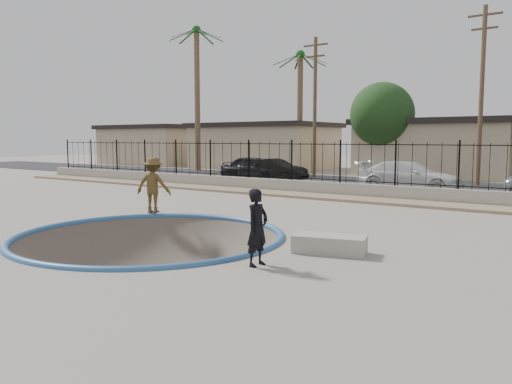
{
  "coord_description": "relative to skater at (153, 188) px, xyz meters",
  "views": [
    {
      "loc": [
        9.6,
        -9.91,
        2.54
      ],
      "look_at": [
        1.26,
        2.0,
        0.99
      ],
      "focal_mm": 35.0,
      "sensor_mm": 36.0,
      "label": 1
    }
  ],
  "objects": [
    {
      "name": "ground",
      "position": [
        2.62,
        10.4,
        -2.02
      ],
      "size": [
        120.0,
        120.0,
        2.2
      ],
      "primitive_type": "cube",
      "color": "slate",
      "rests_on": "ground"
    },
    {
      "name": "bowl_pit",
      "position": [
        2.62,
        -2.6,
        -0.92
      ],
      "size": [
        6.84,
        6.84,
        1.8
      ],
      "primitive_type": null,
      "color": "#52473F",
      "rests_on": "ground"
    },
    {
      "name": "coping_ring",
      "position": [
        2.62,
        -2.6,
        -0.92
      ],
      "size": [
        7.04,
        7.04,
        0.2
      ],
      "primitive_type": "torus",
      "color": "#2B578B",
      "rests_on": "ground"
    },
    {
      "name": "rock_strip",
      "position": [
        2.62,
        7.6,
        -0.87
      ],
      "size": [
        42.0,
        1.6,
        0.11
      ],
      "primitive_type": "cube",
      "color": "tan",
      "rests_on": "ground"
    },
    {
      "name": "retaining_wall",
      "position": [
        2.62,
        8.7,
        -0.62
      ],
      "size": [
        42.0,
        0.45,
        0.6
      ],
      "primitive_type": "cube",
      "color": "gray",
      "rests_on": "ground"
    },
    {
      "name": "fence",
      "position": [
        2.62,
        8.7,
        0.58
      ],
      "size": [
        40.0,
        0.04,
        1.8
      ],
      "color": "black",
      "rests_on": "retaining_wall"
    },
    {
      "name": "street",
      "position": [
        2.62,
        15.4,
        -0.9
      ],
      "size": [
        90.0,
        8.0,
        0.04
      ],
      "primitive_type": "cube",
      "color": "black",
      "rests_on": "ground"
    },
    {
      "name": "house_west_far",
      "position": [
        -25.38,
        24.9,
        1.05
      ],
      "size": [
        10.6,
        8.6,
        3.9
      ],
      "color": "tan",
      "rests_on": "ground"
    },
    {
      "name": "house_west",
      "position": [
        -12.38,
        24.9,
        1.05
      ],
      "size": [
        11.6,
        8.6,
        3.9
      ],
      "color": "tan",
      "rests_on": "ground"
    },
    {
      "name": "house_center",
      "position": [
        2.62,
        24.9,
        1.05
      ],
      "size": [
        10.6,
        8.6,
        3.9
      ],
      "color": "tan",
      "rests_on": "ground"
    },
    {
      "name": "palm_left",
      "position": [
        -14.38,
        18.4,
        7.03
      ],
      "size": [
        2.3,
        2.3,
        11.3
      ],
      "color": "brown",
      "rests_on": "ground"
    },
    {
      "name": "palm_mid",
      "position": [
        -7.38,
        22.4,
        5.76
      ],
      "size": [
        2.3,
        2.3,
        9.3
      ],
      "color": "brown",
      "rests_on": "ground"
    },
    {
      "name": "utility_pole_left",
      "position": [
        -3.38,
        17.4,
        3.78
      ],
      "size": [
        1.7,
        0.24,
        9.0
      ],
      "color": "#473323",
      "rests_on": "ground"
    },
    {
      "name": "utility_pole_mid",
      "position": [
        6.62,
        17.4,
        4.03
      ],
      "size": [
        1.7,
        0.24,
        9.5
      ],
      "color": "#473323",
      "rests_on": "ground"
    },
    {
      "name": "street_tree_left",
      "position": [
        -0.38,
        21.4,
        3.27
      ],
      "size": [
        4.32,
        4.32,
        6.36
      ],
      "color": "#473323",
      "rests_on": "ground"
    },
    {
      "name": "skater",
      "position": [
        0.0,
        0.0,
        0.0
      ],
      "size": [
        1.36,
        1.08,
        1.85
      ],
      "primitive_type": "imported",
      "rotation": [
        0.0,
        0.0,
        3.52
      ],
      "color": "brown",
      "rests_on": "ground"
    },
    {
      "name": "skateboard",
      "position": [
        -0.0,
        0.0,
        -0.87
      ],
      "size": [
        0.74,
        0.46,
        0.06
      ],
      "rotation": [
        0.0,
        0.0,
        -0.42
      ],
      "color": "black",
      "rests_on": "ground"
    },
    {
      "name": "videographer",
      "position": [
        6.62,
        -3.46,
        -0.15
      ],
      "size": [
        0.39,
        0.58,
        1.55
      ],
      "primitive_type": "imported",
      "rotation": [
        0.0,
        0.0,
        1.54
      ],
      "color": "black",
      "rests_on": "ground"
    },
    {
      "name": "concrete_ledge",
      "position": [
        7.3,
        -1.63,
        -0.72
      ],
      "size": [
        1.73,
        1.1,
        0.4
      ],
      "primitive_type": "cube",
      "rotation": [
        0.0,
        0.0,
        0.27
      ],
      "color": "#9A9589",
      "rests_on": "ground"
    },
    {
      "name": "car_a",
      "position": [
        -5.32,
        13.4,
        -0.15
      ],
      "size": [
        4.41,
        1.99,
        1.47
      ],
      "primitive_type": "imported",
      "rotation": [
        0.0,
        0.0,
        1.63
      ],
      "color": "black",
      "rests_on": "street"
    },
    {
      "name": "car_b",
      "position": [
        -3.88,
        13.4,
        -0.22
      ],
      "size": [
        4.04,
        1.45,
        1.33
      ],
      "primitive_type": "imported",
      "rotation": [
        0.0,
        0.0,
        1.56
      ],
      "color": "black",
      "rests_on": "street"
    },
    {
      "name": "car_c",
      "position": [
        4.57,
        12.24,
        -0.17
      ],
      "size": [
        4.96,
        2.03,
        1.44
      ],
      "primitive_type": "imported",
      "rotation": [
        0.0,
        0.0,
        1.57
      ],
      "color": "silver",
      "rests_on": "street"
    }
  ]
}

